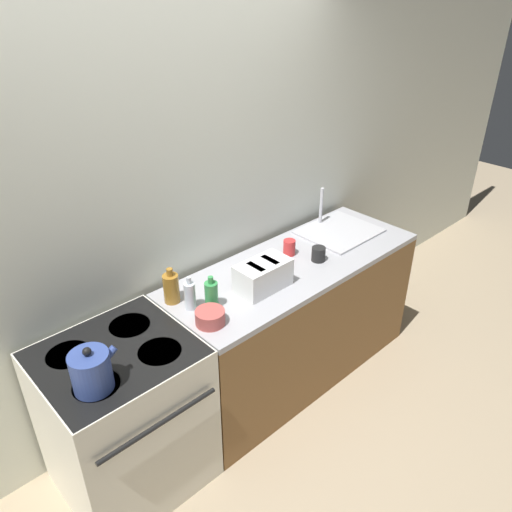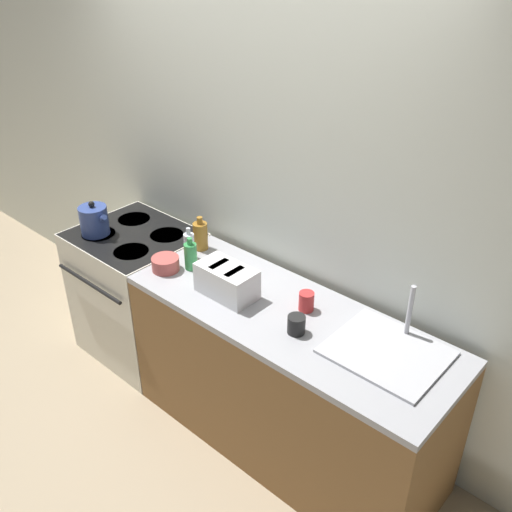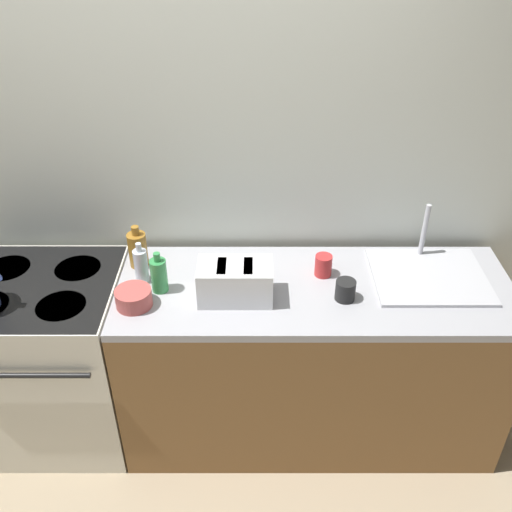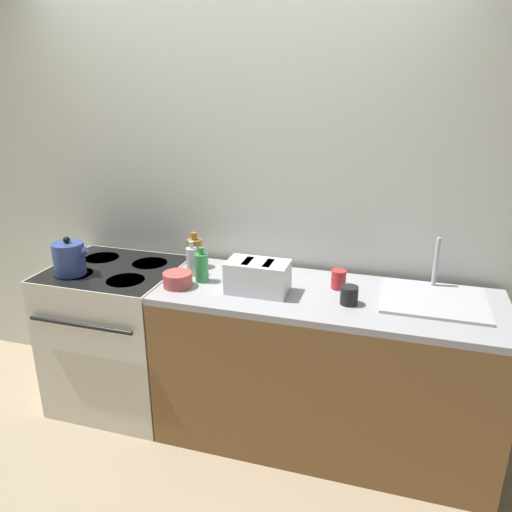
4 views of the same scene
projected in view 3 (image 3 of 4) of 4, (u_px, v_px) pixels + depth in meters
The scene contains 12 objects.
ground_plane at pixel (181, 473), 2.78m from camera, with size 12.00×12.00×0.00m, color tan.
wall_back at pixel (177, 166), 2.65m from camera, with size 8.00×0.05×2.60m.
stove at pixel (52, 357), 2.80m from camera, with size 0.74×0.70×0.89m.
counter_block at pixel (310, 359), 2.80m from camera, with size 1.78×0.65×0.89m.
toaster at pixel (235, 281), 2.44m from camera, with size 0.32×0.18×0.17m.
sink_tray at pixel (428, 274), 2.61m from camera, with size 0.51×0.44×0.28m.
bottle_green at pixel (159, 275), 2.49m from camera, with size 0.07×0.07×0.20m.
bottle_clear at pixel (141, 265), 2.54m from camera, with size 0.06×0.06×0.20m.
bottle_amber at pixel (138, 249), 2.64m from camera, with size 0.09×0.09×0.21m.
cup_red at pixel (323, 265), 2.60m from camera, with size 0.08×0.08×0.10m.
cup_black at pixel (345, 290), 2.45m from camera, with size 0.09×0.09×0.09m.
bowl at pixel (133, 298), 2.42m from camera, with size 0.16×0.16×0.08m.
Camera 3 is at (0.37, -1.71, 2.44)m, focal length 40.00 mm.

